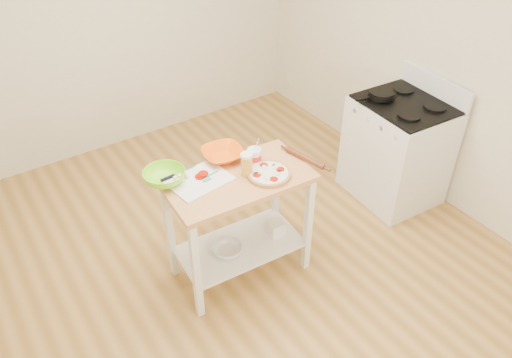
{
  "coord_description": "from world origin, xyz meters",
  "views": [
    {
      "loc": [
        -1.46,
        -2.38,
        2.93
      ],
      "look_at": [
        0.11,
        -0.06,
        0.83
      ],
      "focal_mm": 35.0,
      "sensor_mm": 36.0,
      "label": 1
    }
  ],
  "objects": [
    {
      "name": "pizza",
      "position": [
        0.16,
        -0.15,
        0.92
      ],
      "size": [
        0.3,
        0.3,
        0.05
      ],
      "rotation": [
        0.0,
        0.0,
        -0.48
      ],
      "color": "tan",
      "rests_on": "prep_island"
    },
    {
      "name": "shelf_bin",
      "position": [
        0.27,
        -0.1,
        0.32
      ],
      "size": [
        0.12,
        0.12,
        0.12
      ],
      "primitive_type": "cube",
      "rotation": [
        0.0,
        0.0,
        -0.07
      ],
      "color": "white",
      "rests_on": "prep_island"
    },
    {
      "name": "skillet",
      "position": [
        1.54,
        0.17,
        0.98
      ],
      "size": [
        0.37,
        0.24,
        0.03
      ],
      "rotation": [
        0.0,
        0.0,
        -0.17
      ],
      "color": "black",
      "rests_on": "gas_stove"
    },
    {
      "name": "gas_stove",
      "position": [
        1.66,
        -0.02,
        0.47
      ],
      "size": [
        0.71,
        0.81,
        1.11
      ],
      "rotation": [
        0.0,
        0.0,
        -0.07
      ],
      "color": "silver",
      "rests_on": "ground"
    },
    {
      "name": "knife",
      "position": [
        -0.39,
        0.19,
        0.92
      ],
      "size": [
        0.27,
        0.05,
        0.01
      ],
      "rotation": [
        0.0,
        0.0,
        0.07
      ],
      "color": "silver",
      "rests_on": "cutting_board"
    },
    {
      "name": "rolling_pin",
      "position": [
        0.47,
        -0.15,
        0.92
      ],
      "size": [
        0.11,
        0.34,
        0.04
      ],
      "primitive_type": "cylinder",
      "rotation": [
        1.57,
        0.0,
        0.21
      ],
      "color": "#622D16",
      "rests_on": "prep_island"
    },
    {
      "name": "green_bowl",
      "position": [
        -0.47,
        0.18,
        0.94
      ],
      "size": [
        0.31,
        0.31,
        0.09
      ],
      "primitive_type": "imported",
      "rotation": [
        0.0,
        0.0,
        0.08
      ],
      "color": "#89EA1E",
      "rests_on": "prep_island"
    },
    {
      "name": "beer_pint",
      "position": [
        0.04,
        -0.06,
        0.99
      ],
      "size": [
        0.08,
        0.08,
        0.17
      ],
      "color": "gold",
      "rests_on": "prep_island"
    },
    {
      "name": "spatula",
      "position": [
        -0.19,
        0.04,
        0.92
      ],
      "size": [
        0.15,
        0.07,
        0.01
      ],
      "rotation": [
        0.0,
        0.0,
        0.16
      ],
      "color": "teal",
      "rests_on": "cutting_board"
    },
    {
      "name": "shelf_glass_bowl",
      "position": [
        -0.15,
        -0.07,
        0.3
      ],
      "size": [
        0.27,
        0.27,
        0.07
      ],
      "primitive_type": "imported",
      "rotation": [
        0.0,
        0.0,
        0.23
      ],
      "color": "silver",
      "rests_on": "prep_island"
    },
    {
      "name": "orange_bowl",
      "position": [
        0.0,
        0.2,
        0.94
      ],
      "size": [
        0.33,
        0.33,
        0.07
      ],
      "primitive_type": "imported",
      "rotation": [
        0.0,
        0.0,
        -0.16
      ],
      "color": "#FF660C",
      "rests_on": "prep_island"
    },
    {
      "name": "room_shell",
      "position": [
        0.0,
        0.0,
        1.35
      ],
      "size": [
        4.04,
        4.54,
        2.74
      ],
      "color": "#B18341",
      "rests_on": "ground"
    },
    {
      "name": "prep_island",
      "position": [
        -0.03,
        -0.06,
        0.64
      ],
      "size": [
        1.04,
        0.61,
        0.9
      ],
      "rotation": [
        0.0,
        0.0,
        -0.07
      ],
      "color": "tan",
      "rests_on": "ground"
    },
    {
      "name": "yogurt_tub",
      "position": [
        0.15,
        0.02,
        0.96
      ],
      "size": [
        0.1,
        0.1,
        0.21
      ],
      "color": "white",
      "rests_on": "prep_island"
    },
    {
      "name": "cutting_board",
      "position": [
        -0.27,
        0.06,
        0.91
      ],
      "size": [
        0.43,
        0.35,
        0.04
      ],
      "rotation": [
        0.0,
        0.0,
        0.13
      ],
      "color": "white",
      "rests_on": "prep_island"
    }
  ]
}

